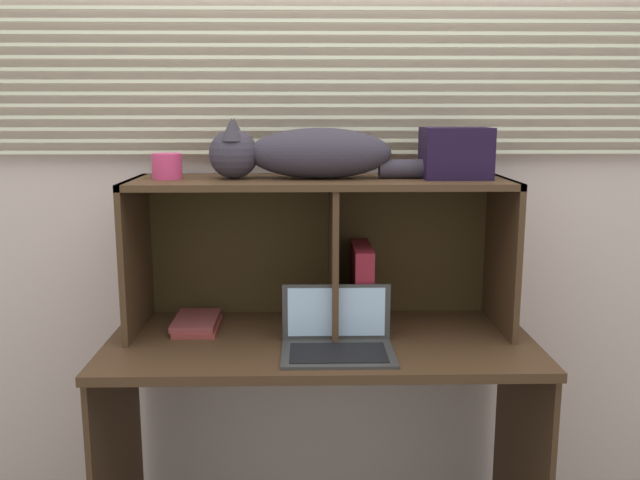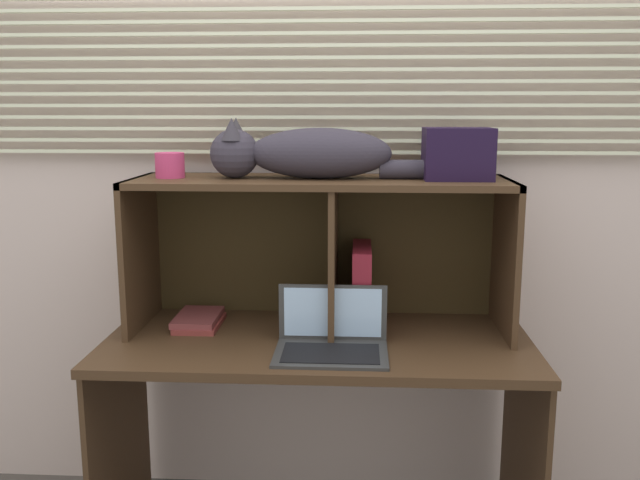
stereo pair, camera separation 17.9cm
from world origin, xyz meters
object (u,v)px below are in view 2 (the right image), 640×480
object	(u,v)px
cat	(304,153)
storage_box	(457,154)
laptop	(332,340)
book_stack	(199,320)
small_basket	(170,165)
binder_upright	(362,288)

from	to	relation	value
cat	storage_box	size ratio (longest dim) A/B	3.80
cat	storage_box	xyz separation A→B (m)	(0.50, 0.00, 0.00)
laptop	book_stack	bearing A→B (deg)	154.08
laptop	book_stack	world-z (taller)	laptop
book_stack	small_basket	bearing A→B (deg)	178.17
binder_upright	cat	bearing A→B (deg)	180.00
book_stack	small_basket	size ratio (longest dim) A/B	2.37
binder_upright	storage_box	world-z (taller)	storage_box
cat	small_basket	xyz separation A→B (m)	(-0.45, 0.00, -0.04)
laptop	small_basket	bearing A→B (deg)	157.20
cat	laptop	world-z (taller)	cat
cat	laptop	xyz separation A→B (m)	(0.10, -0.23, -0.56)
small_basket	storage_box	xyz separation A→B (m)	(0.95, 0.00, 0.04)
binder_upright	small_basket	size ratio (longest dim) A/B	2.96
laptop	small_basket	world-z (taller)	small_basket
storage_box	book_stack	bearing A→B (deg)	-179.83
laptop	small_basket	xyz separation A→B (m)	(-0.55, 0.23, 0.52)
binder_upright	small_basket	distance (m)	0.77
cat	laptop	distance (m)	0.62
binder_upright	book_stack	size ratio (longest dim) A/B	1.25
storage_box	cat	bearing A→B (deg)	180.00
book_stack	small_basket	distance (m)	0.54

